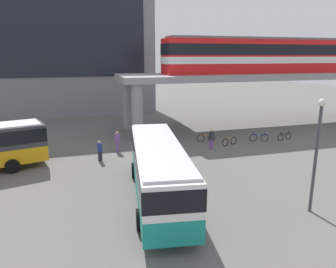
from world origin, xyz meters
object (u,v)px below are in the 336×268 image
at_px(station_building, 34,42).
at_px(bicycle_brown, 230,141).
at_px(bicycle_black, 285,136).
at_px(bicycle_blue, 259,138).
at_px(bicycle_orange, 206,138).
at_px(train, 259,55).
at_px(pedestrian_at_kerb, 211,140).
at_px(bus_main, 158,166).
at_px(pedestrian_waiting_near_stop, 117,142).
at_px(pedestrian_walking_across, 100,152).

relative_size(station_building, bicycle_brown, 18.22).
bearing_deg(bicycle_black, bicycle_blue, 174.19).
height_order(bicycle_blue, bicycle_orange, same).
bearing_deg(train, pedestrian_at_kerb, -140.09).
xyz_separation_m(bus_main, pedestrian_at_kerb, (6.89, 8.32, -1.16)).
height_order(bus_main, pedestrian_waiting_near_stop, bus_main).
xyz_separation_m(bicycle_black, pedestrian_waiting_near_stop, (-15.91, 0.58, 0.49)).
bearing_deg(pedestrian_walking_across, bicycle_black, 4.55).
bearing_deg(bicycle_black, bicycle_orange, 168.52).
xyz_separation_m(bicycle_blue, pedestrian_waiting_near_stop, (-13.28, 0.31, 0.49)).
relative_size(bicycle_blue, bicycle_black, 0.97).
distance_m(station_building, bicycle_brown, 31.08).
distance_m(station_building, pedestrian_waiting_near_stop, 25.75).
relative_size(bicycle_black, pedestrian_at_kerb, 1.00).
distance_m(train, pedestrian_waiting_near_stop, 19.07).
bearing_deg(bicycle_orange, pedestrian_waiting_near_stop, -173.64).
height_order(pedestrian_waiting_near_stop, pedestrian_walking_across, pedestrian_waiting_near_stop).
bearing_deg(bicycle_brown, pedestrian_at_kerb, -163.34).
xyz_separation_m(bicycle_brown, pedestrian_at_kerb, (-2.11, -0.63, 0.47)).
height_order(bicycle_black, bicycle_orange, same).
distance_m(bus_main, pedestrian_walking_across, 8.23).
bearing_deg(pedestrian_walking_across, pedestrian_at_kerb, 3.68).
bearing_deg(pedestrian_waiting_near_stop, bicycle_orange, 6.36).
relative_size(station_building, bicycle_black, 17.79).
height_order(bicycle_orange, pedestrian_at_kerb, pedestrian_at_kerb).
xyz_separation_m(bicycle_black, pedestrian_at_kerb, (-8.02, -0.79, 0.47)).
xyz_separation_m(bus_main, bicycle_blue, (12.28, 9.37, -1.63)).
bearing_deg(station_building, bicycle_black, -44.37).
bearing_deg(bus_main, bicycle_black, 31.41).
relative_size(bus_main, bicycle_brown, 6.55).
distance_m(bicycle_brown, pedestrian_at_kerb, 2.25).
bearing_deg(pedestrian_at_kerb, bicycle_orange, 76.92).
distance_m(station_building, bicycle_orange, 28.91).
bearing_deg(bicycle_brown, train, 45.17).
relative_size(bus_main, pedestrian_at_kerb, 6.40).
bearing_deg(bicycle_orange, bus_main, -124.95).
height_order(station_building, bicycle_orange, station_building).
bearing_deg(pedestrian_waiting_near_stop, train, 19.73).
bearing_deg(pedestrian_at_kerb, bus_main, -129.63).
height_order(bus_main, bicycle_orange, bus_main).
height_order(bus_main, pedestrian_at_kerb, bus_main).
relative_size(bicycle_brown, pedestrian_walking_across, 1.07).
height_order(bicycle_brown, pedestrian_at_kerb, pedestrian_at_kerb).
bearing_deg(station_building, pedestrian_at_kerb, -56.69).
height_order(station_building, bicycle_blue, station_building).
distance_m(train, bus_main, 22.94).
height_order(station_building, pedestrian_at_kerb, station_building).
bearing_deg(train, station_building, 145.68).
bearing_deg(bicycle_black, pedestrian_at_kerb, -174.41).
bearing_deg(station_building, pedestrian_walking_across, -75.53).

